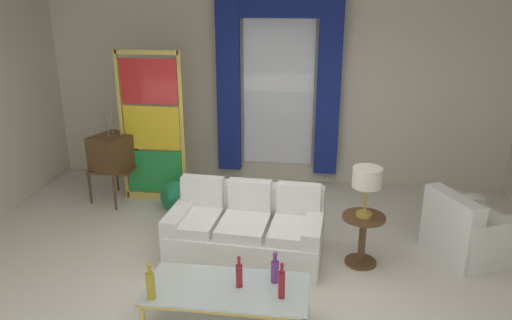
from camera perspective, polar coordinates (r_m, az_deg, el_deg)
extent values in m
plane|color=silver|center=(5.48, -1.01, -13.55)|extent=(16.00, 16.00, 0.00)
cube|color=beige|center=(7.79, 2.35, 8.29)|extent=(8.00, 0.12, 3.00)
cube|color=white|center=(7.70, 2.63, 8.53)|extent=(1.10, 0.02, 2.50)
cube|color=navy|center=(7.71, -3.21, 8.53)|extent=(0.36, 0.12, 2.70)
cube|color=navy|center=(7.58, 8.43, 8.17)|extent=(0.36, 0.12, 2.70)
cube|color=navy|center=(7.48, 2.70, 17.24)|extent=(1.80, 0.10, 0.28)
cube|color=white|center=(5.78, -1.24, -9.54)|extent=(1.79, 1.00, 0.38)
cube|color=white|center=(6.01, -0.49, -6.21)|extent=(1.75, 0.31, 0.78)
cube|color=white|center=(5.64, 6.63, -9.41)|extent=(0.25, 0.87, 0.56)
cube|color=white|center=(5.93, -8.70, -7.97)|extent=(0.25, 0.87, 0.56)
cube|color=white|center=(5.53, 4.56, -8.04)|extent=(0.58, 0.77, 0.12)
cube|color=white|center=(5.73, 5.01, -4.64)|extent=(0.52, 0.17, 0.40)
cube|color=white|center=(5.62, -1.37, -7.54)|extent=(0.58, 0.77, 0.12)
cube|color=white|center=(5.81, -0.70, -4.21)|extent=(0.52, 0.17, 0.40)
cube|color=white|center=(5.76, -7.05, -6.98)|extent=(0.58, 0.77, 0.12)
cube|color=white|center=(5.95, -6.19, -3.76)|extent=(0.52, 0.17, 0.40)
cube|color=silver|center=(4.61, -3.39, -14.66)|extent=(1.48, 0.69, 0.02)
cube|color=gold|center=(4.88, -2.65, -12.77)|extent=(1.48, 0.04, 0.03)
cube|color=gold|center=(4.36, -4.23, -17.21)|extent=(1.48, 0.04, 0.03)
cube|color=gold|center=(4.79, -12.11, -13.93)|extent=(0.04, 0.69, 0.03)
cube|color=gold|center=(4.55, 5.86, -15.50)|extent=(0.04, 0.69, 0.03)
cylinder|color=gold|center=(5.13, -10.60, -13.95)|extent=(0.04, 0.04, 0.38)
cylinder|color=gold|center=(4.91, 5.68, -15.31)|extent=(0.04, 0.04, 0.38)
cylinder|color=maroon|center=(4.40, 3.00, -14.30)|extent=(0.06, 0.06, 0.25)
cylinder|color=maroon|center=(4.31, 3.03, -12.56)|extent=(0.03, 0.03, 0.06)
sphere|color=maroon|center=(4.29, 3.04, -12.04)|extent=(0.04, 0.04, 0.04)
cylinder|color=#753384|center=(4.61, 2.21, -12.88)|extent=(0.08, 0.08, 0.21)
cylinder|color=#753384|center=(4.55, 2.23, -11.44)|extent=(0.03, 0.03, 0.06)
sphere|color=#753384|center=(4.52, 2.24, -10.91)|extent=(0.04, 0.04, 0.04)
cylinder|color=gold|center=(4.48, -12.16, -14.11)|extent=(0.08, 0.08, 0.25)
cylinder|color=gold|center=(4.40, -12.31, -12.42)|extent=(0.04, 0.04, 0.06)
sphere|color=gold|center=(4.37, -12.35, -11.86)|extent=(0.05, 0.05, 0.05)
cylinder|color=maroon|center=(4.55, -1.97, -13.33)|extent=(0.06, 0.06, 0.22)
cylinder|color=maroon|center=(4.47, -1.99, -11.83)|extent=(0.03, 0.03, 0.06)
sphere|color=maroon|center=(4.45, -2.00, -11.33)|extent=(0.04, 0.04, 0.04)
cube|color=brown|center=(7.47, -16.16, -0.91)|extent=(0.62, 0.54, 0.03)
cylinder|color=brown|center=(7.54, -18.77, -3.03)|extent=(0.04, 0.04, 0.50)
cylinder|color=brown|center=(7.90, -15.88, -1.72)|extent=(0.04, 0.04, 0.50)
cylinder|color=brown|center=(7.21, -16.11, -3.75)|extent=(0.04, 0.04, 0.50)
cylinder|color=brown|center=(7.59, -13.23, -2.34)|extent=(0.04, 0.04, 0.50)
cube|color=brown|center=(7.39, -16.34, 0.95)|extent=(0.64, 0.69, 0.48)
cube|color=black|center=(7.55, -17.65, 1.35)|extent=(0.15, 0.37, 0.30)
cylinder|color=gold|center=(7.55, -17.94, -0.18)|extent=(0.02, 0.04, 0.04)
cylinder|color=gold|center=(7.66, -17.10, 0.17)|extent=(0.02, 0.04, 0.04)
cylinder|color=silver|center=(7.28, -16.65, 4.10)|extent=(0.05, 0.13, 0.34)
cylinder|color=silver|center=(7.28, -16.65, 4.10)|extent=(0.05, 0.13, 0.34)
cube|color=white|center=(6.34, 23.73, -8.42)|extent=(1.07, 1.07, 0.40)
cube|color=white|center=(6.24, 24.04, -6.38)|extent=(0.92, 0.92, 0.10)
cube|color=white|center=(6.06, 21.71, -7.34)|extent=(0.53, 0.81, 0.80)
cube|color=white|center=(6.52, 21.99, -6.57)|extent=(0.74, 0.49, 0.58)
cube|color=white|center=(6.11, 25.83, -8.89)|extent=(0.74, 0.49, 0.58)
cube|color=gold|center=(7.34, -15.33, 3.73)|extent=(0.05, 0.05, 2.20)
cube|color=gold|center=(7.04, -8.55, 3.56)|extent=(0.05, 0.05, 2.20)
cube|color=gold|center=(6.97, -12.62, 12.15)|extent=(0.90, 0.05, 0.06)
cube|color=gold|center=(7.51, -11.47, -4.09)|extent=(0.90, 0.05, 0.10)
cube|color=#238E3D|center=(7.37, -11.66, -1.35)|extent=(0.82, 0.02, 0.64)
cube|color=yellow|center=(7.17, -12.01, 3.65)|extent=(0.82, 0.02, 0.64)
cube|color=red|center=(7.03, -12.38, 8.89)|extent=(0.82, 0.02, 0.64)
cylinder|color=beige|center=(7.14, -9.23, -5.38)|extent=(0.16, 0.16, 0.06)
ellipsoid|color=#134EA1|center=(7.10, -9.27, -4.57)|extent=(0.18, 0.32, 0.20)
sphere|color=#134EA1|center=(7.18, -9.00, -3.33)|extent=(0.09, 0.09, 0.09)
cone|color=gold|center=(7.23, -8.87, -3.15)|extent=(0.02, 0.04, 0.02)
cone|color=#1F8751|center=(6.90, -9.74, -4.40)|extent=(0.44, 0.40, 0.50)
cylinder|color=brown|center=(5.60, 12.45, -6.51)|extent=(0.48, 0.48, 0.03)
cylinder|color=brown|center=(5.73, 12.24, -9.13)|extent=(0.08, 0.08, 0.55)
cylinder|color=brown|center=(5.86, 12.05, -11.50)|extent=(0.36, 0.36, 0.03)
cylinder|color=#B29338|center=(5.59, 12.47, -6.18)|extent=(0.18, 0.18, 0.04)
cylinder|color=#B29338|center=(5.51, 12.62, -4.30)|extent=(0.03, 0.03, 0.36)
cylinder|color=beige|center=(5.42, 12.80, -1.97)|extent=(0.32, 0.32, 0.22)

